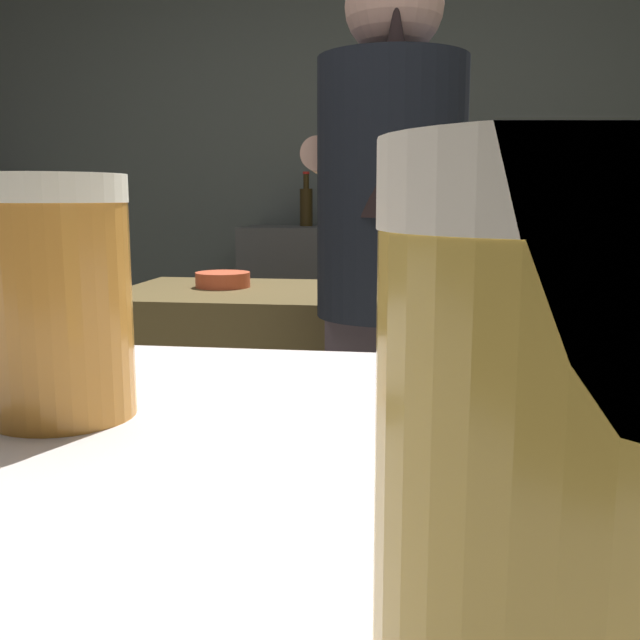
# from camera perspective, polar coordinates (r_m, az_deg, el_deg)

# --- Properties ---
(wall_back) EXTENTS (5.20, 0.10, 2.70)m
(wall_back) POSITION_cam_1_polar(r_m,az_deg,el_deg) (3.55, 4.75, 11.98)
(wall_back) COLOR #474D4A
(wall_back) RESTS_ON ground
(prep_counter) EXTENTS (2.10, 0.60, 0.93)m
(prep_counter) POSITION_cam_1_polar(r_m,az_deg,el_deg) (2.26, 11.16, -9.66)
(prep_counter) COLOR brown
(prep_counter) RESTS_ON ground
(back_shelf) EXTENTS (0.99, 0.36, 1.08)m
(back_shelf) POSITION_cam_1_polar(r_m,az_deg,el_deg) (3.34, 2.47, -1.86)
(back_shelf) COLOR #3D3D3F
(back_shelf) RESTS_ON ground
(bartender) EXTENTS (0.45, 0.53, 1.73)m
(bartender) POSITION_cam_1_polar(r_m,az_deg,el_deg) (1.69, 5.55, 2.84)
(bartender) COLOR #372D32
(bartender) RESTS_ON ground
(knife_block) EXTENTS (0.10, 0.08, 0.28)m
(knife_block) POSITION_cam_1_polar(r_m,az_deg,el_deg) (2.11, 22.46, 4.26)
(knife_block) COLOR olive
(knife_block) RESTS_ON prep_counter
(mixing_bowl) EXTENTS (0.17, 0.17, 0.05)m
(mixing_bowl) POSITION_cam_1_polar(r_m,az_deg,el_deg) (2.28, -7.71, 3.19)
(mixing_bowl) COLOR #CA4F30
(mixing_bowl) RESTS_ON prep_counter
(chefs_knife) EXTENTS (0.24, 0.08, 0.01)m
(chefs_knife) POSITION_cam_1_polar(r_m,az_deg,el_deg) (2.11, 13.67, 1.95)
(chefs_knife) COLOR silver
(chefs_knife) RESTS_ON prep_counter
(pint_glass_near) EXTENTS (0.07, 0.07, 0.13)m
(pint_glass_near) POSITION_cam_1_polar(r_m,az_deg,el_deg) (0.15, 18.67, -12.36)
(pint_glass_near) COLOR gold
(pint_glass_near) RESTS_ON bar_counter
(pint_glass_far) EXTENTS (0.08, 0.08, 0.13)m
(pint_glass_far) POSITION_cam_1_polar(r_m,az_deg,el_deg) (0.42, -20.07, 1.66)
(pint_glass_far) COLOR #CB8432
(pint_glass_far) RESTS_ON bar_counter
(bottle_vinegar) EXTENTS (0.07, 0.07, 0.18)m
(bottle_vinegar) POSITION_cam_1_polar(r_m,az_deg,el_deg) (3.24, 2.82, 8.58)
(bottle_vinegar) COLOR #518A35
(bottle_vinegar) RESTS_ON back_shelf
(bottle_olive_oil) EXTENTS (0.06, 0.06, 0.19)m
(bottle_olive_oil) POSITION_cam_1_polar(r_m,az_deg,el_deg) (3.23, 10.33, 8.54)
(bottle_olive_oil) COLOR #438234
(bottle_olive_oil) RESTS_ON back_shelf
(bottle_hot_sauce) EXTENTS (0.06, 0.06, 0.25)m
(bottle_hot_sauce) POSITION_cam_1_polar(r_m,az_deg,el_deg) (3.37, -1.10, 9.10)
(bottle_hot_sauce) COLOR black
(bottle_hot_sauce) RESTS_ON back_shelf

